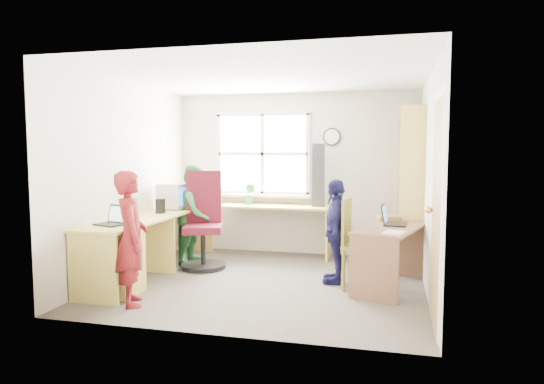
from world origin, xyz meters
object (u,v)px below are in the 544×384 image
(person_green, at_px, (196,214))
(right_desk, at_px, (390,244))
(person_navy, at_px, (336,231))
(laptop_right, at_px, (391,220))
(potted_plant, at_px, (250,194))
(bookshelf, at_px, (410,192))
(wooden_chair, at_px, (357,240))
(crt_monitor, at_px, (173,196))
(cd_tower, at_px, (318,175))
(person_red, at_px, (131,238))
(swivel_chair, at_px, (203,226))
(l_desk, at_px, (154,243))
(laptop_left, at_px, (114,220))

(person_green, bearing_deg, right_desk, -100.97)
(person_green, relative_size, person_navy, 1.11)
(laptop_right, bearing_deg, right_desk, -175.75)
(laptop_right, xyz_separation_m, potted_plant, (-2.05, 1.20, 0.15))
(bookshelf, height_order, potted_plant, bookshelf)
(wooden_chair, relative_size, laptop_right, 2.82)
(crt_monitor, height_order, person_green, person_green)
(bookshelf, relative_size, potted_plant, 6.78)
(cd_tower, distance_m, person_red, 3.03)
(bookshelf, distance_m, person_red, 3.62)
(wooden_chair, bearing_deg, person_green, 168.68)
(right_desk, distance_m, laptop_right, 0.30)
(swivel_chair, height_order, person_green, person_green)
(swivel_chair, height_order, cd_tower, cd_tower)
(bookshelf, height_order, person_green, bookshelf)
(swivel_chair, height_order, laptop_right, swivel_chair)
(l_desk, height_order, laptop_right, laptop_right)
(swivel_chair, xyz_separation_m, person_red, (-0.11, -1.65, 0.13))
(crt_monitor, xyz_separation_m, laptop_left, (-0.03, -1.43, -0.13))
(laptop_left, bearing_deg, swivel_chair, 87.44)
(laptop_right, bearing_deg, l_desk, 106.13)
(bookshelf, relative_size, person_navy, 1.72)
(person_navy, bearing_deg, person_red, -59.89)
(cd_tower, bearing_deg, crt_monitor, -164.21)
(person_red, height_order, person_green, person_red)
(cd_tower, height_order, person_red, cd_tower)
(bookshelf, height_order, cd_tower, bookshelf)
(right_desk, distance_m, laptop_left, 3.08)
(swivel_chair, xyz_separation_m, person_navy, (1.80, -0.35, 0.06))
(laptop_left, height_order, person_red, person_red)
(person_red, bearing_deg, swivel_chair, -35.34)
(bookshelf, relative_size, swivel_chair, 1.65)
(cd_tower, distance_m, person_navy, 1.46)
(l_desk, bearing_deg, bookshelf, 26.43)
(l_desk, height_order, cd_tower, cd_tower)
(right_desk, bearing_deg, laptop_left, -146.80)
(potted_plant, bearing_deg, l_desk, -110.68)
(laptop_left, distance_m, cd_tower, 2.98)
(bookshelf, distance_m, crt_monitor, 3.19)
(right_desk, bearing_deg, cd_tower, 143.23)
(right_desk, distance_m, cd_tower, 1.83)
(potted_plant, bearing_deg, swivel_chair, -111.29)
(laptop_right, bearing_deg, potted_plant, 64.26)
(cd_tower, height_order, person_green, cd_tower)
(crt_monitor, bearing_deg, wooden_chair, -6.56)
(l_desk, relative_size, swivel_chair, 2.31)
(wooden_chair, distance_m, cd_tower, 1.70)
(bookshelf, height_order, laptop_right, bookshelf)
(cd_tower, relative_size, person_navy, 0.74)
(person_red, bearing_deg, cd_tower, -61.82)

